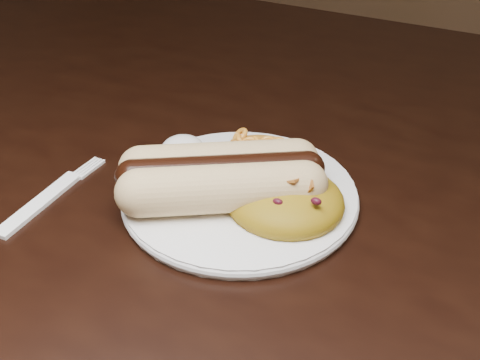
% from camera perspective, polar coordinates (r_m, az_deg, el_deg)
% --- Properties ---
extents(table, '(1.60, 0.90, 0.75)m').
position_cam_1_polar(table, '(0.62, 6.78, -5.02)').
color(table, black).
rests_on(table, floor).
extents(plate, '(0.26, 0.26, 0.01)m').
position_cam_1_polar(plate, '(0.50, 0.00, -1.45)').
color(plate, white).
rests_on(plate, table).
extents(hotdog, '(0.14, 0.14, 0.04)m').
position_cam_1_polar(hotdog, '(0.48, -1.94, 0.45)').
color(hotdog, '#FED68F').
rests_on(hotdog, plate).
extents(mac_and_cheese, '(0.11, 0.10, 0.03)m').
position_cam_1_polar(mac_and_cheese, '(0.53, 2.25, 3.39)').
color(mac_and_cheese, '#F3A839').
rests_on(mac_and_cheese, plate).
extents(sour_cream, '(0.05, 0.05, 0.03)m').
position_cam_1_polar(sour_cream, '(0.54, -5.87, 3.51)').
color(sour_cream, white).
rests_on(sour_cream, plate).
extents(taco_salad, '(0.10, 0.10, 0.04)m').
position_cam_1_polar(taco_salad, '(0.47, 4.64, -1.01)').
color(taco_salad, '#B85B09').
rests_on(taco_salad, plate).
extents(fork, '(0.03, 0.16, 0.00)m').
position_cam_1_polar(fork, '(0.53, -19.68, -2.22)').
color(fork, white).
rests_on(fork, table).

